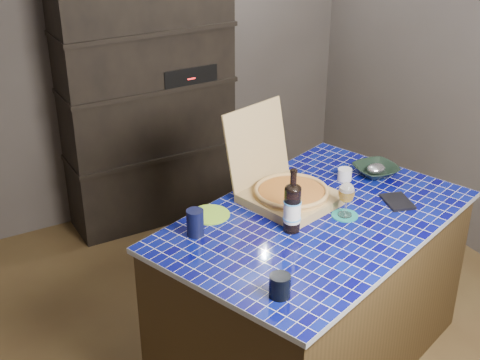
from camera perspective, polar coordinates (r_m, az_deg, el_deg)
room at (r=3.42m, az=1.74°, el=4.24°), size 3.50×3.50×3.50m
shelving_unit at (r=4.82m, az=-7.82°, el=6.45°), size 1.20×0.41×1.80m
kitchen_island at (r=3.61m, az=6.19°, el=-9.30°), size 1.86×1.50×0.88m
pizza_box at (r=3.49m, az=4.07°, el=-0.82°), size 0.54×0.60×0.46m
mead_bottle at (r=3.19m, az=4.49°, el=-2.33°), size 0.09×0.09×0.33m
teal_trivet at (r=3.41m, az=8.93°, el=-3.01°), size 0.13×0.13×0.01m
wine_glass at (r=3.34m, az=9.08°, el=-1.13°), size 0.08×0.08×0.18m
tumbler at (r=2.78m, az=3.42°, el=-9.01°), size 0.09×0.09×0.10m
dvd_case at (r=3.58m, az=13.29°, el=-1.80°), size 0.17×0.21×0.01m
bowl at (r=3.84m, az=11.52°, el=0.82°), size 0.25×0.25×0.06m
foil_contents at (r=3.84m, az=11.53°, el=0.96°), size 0.11×0.09×0.05m
white_jar at (r=3.75m, az=8.93°, el=0.47°), size 0.08×0.08×0.07m
navy_cup at (r=3.18m, az=-3.84°, el=-3.65°), size 0.08×0.08×0.13m
green_trivet at (r=3.37m, az=-2.60°, el=-2.97°), size 0.20×0.20×0.01m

